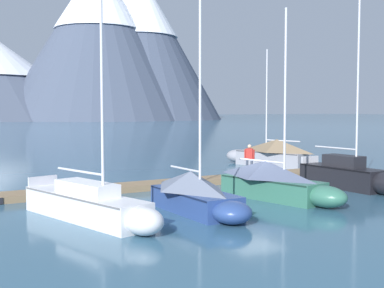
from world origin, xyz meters
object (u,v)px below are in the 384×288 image
Objects in this scene: sailboat_mid_dock_port at (277,182)px; sailboat_far_berth at (269,153)px; sailboat_second_berth at (198,194)px; person_on_dock at (249,157)px; sailboat_nearest_berth at (92,205)px; sailboat_mid_dock_starboard at (350,175)px.

sailboat_far_berth is at bearing 54.22° from sailboat_mid_dock_port.
sailboat_mid_dock_port is at bearing 10.69° from sailboat_second_berth.
sailboat_second_berth is 1.00× the size of sailboat_far_berth.
sailboat_mid_dock_port is 4.89× the size of person_on_dock.
sailboat_far_berth reaches higher than person_on_dock.
sailboat_second_berth is 0.99× the size of sailboat_mid_dock_port.
sailboat_nearest_berth reaches higher than sailboat_second_berth.
person_on_dock is (2.81, 6.06, 0.46)m from sailboat_mid_dock_port.
sailboat_far_berth is 7.32m from person_on_dock.
sailboat_mid_dock_starboard is at bearing 4.00° from sailboat_nearest_berth.
sailboat_nearest_berth reaches higher than sailboat_mid_dock_port.
sailboat_mid_dock_starboard is at bearing 6.90° from sailboat_mid_dock_port.
sailboat_mid_dock_port reaches higher than sailboat_far_berth.
sailboat_mid_dock_starboard is at bearing 8.69° from sailboat_second_berth.
sailboat_mid_dock_starboard reaches higher than sailboat_second_berth.
sailboat_nearest_berth is 1.13× the size of sailboat_mid_dock_port.
sailboat_second_berth is at bearing -171.31° from sailboat_mid_dock_starboard.
sailboat_mid_dock_starboard is 5.65× the size of person_on_dock.
person_on_dock is at bearing 112.57° from sailboat_mid_dock_starboard.
sailboat_second_berth is 17.35m from sailboat_far_berth.
sailboat_nearest_berth is 5.53× the size of person_on_dock.
sailboat_second_berth is 10.05m from person_on_dock.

